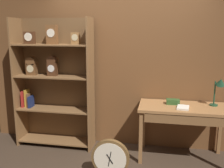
{
  "coord_description": "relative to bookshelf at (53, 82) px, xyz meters",
  "views": [
    {
      "loc": [
        0.53,
        -2.75,
        1.88
      ],
      "look_at": [
        -0.12,
        0.61,
        1.17
      ],
      "focal_mm": 40.6,
      "sensor_mm": 36.0,
      "label": 1
    }
  ],
  "objects": [
    {
      "name": "desk_lamp",
      "position": [
        2.55,
        -0.06,
        0.05
      ],
      "size": [
        0.18,
        0.19,
        0.44
      ],
      "color": "#1E472D",
      "rests_on": "workbench"
    },
    {
      "name": "workbench",
      "position": [
        2.07,
        -0.15,
        -0.35
      ],
      "size": [
        1.28,
        0.64,
        0.82
      ],
      "color": "#9E6B3D",
      "rests_on": "ground"
    },
    {
      "name": "open_repair_manual",
      "position": [
        2.05,
        -0.24,
        -0.24
      ],
      "size": [
        0.19,
        0.24,
        0.02
      ],
      "primitive_type": "cube",
      "rotation": [
        0.0,
        0.0,
        -0.14
      ],
      "color": "silver",
      "rests_on": "workbench"
    },
    {
      "name": "back_wood_panel",
      "position": [
        1.19,
        0.25,
        0.23
      ],
      "size": [
        4.8,
        0.05,
        2.6
      ],
      "primitive_type": "cube",
      "color": "brown",
      "rests_on": "ground"
    },
    {
      "name": "round_clock_large",
      "position": [
        1.13,
        -0.86,
        -0.8
      ],
      "size": [
        0.5,
        0.11,
        0.54
      ],
      "color": "brown",
      "rests_on": "ground"
    },
    {
      "name": "toolbox_small",
      "position": [
        1.92,
        -0.05,
        -0.22
      ],
      "size": [
        0.19,
        0.12,
        0.07
      ],
      "primitive_type": "cube",
      "color": "#2D5123",
      "rests_on": "workbench"
    },
    {
      "name": "bookshelf",
      "position": [
        0.0,
        0.0,
        0.0
      ],
      "size": [
        1.27,
        0.38,
        2.09
      ],
      "color": "brown",
      "rests_on": "ground"
    }
  ]
}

